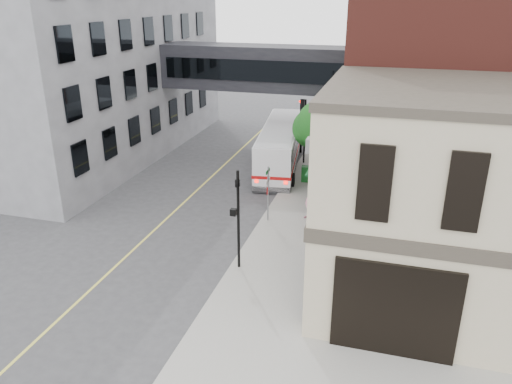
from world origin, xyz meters
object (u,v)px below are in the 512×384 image
Objects in this scene: pedestrian_c at (320,185)px; sandwich_board at (318,247)px; pedestrian_a at (327,174)px; bus at (280,144)px; pedestrian_b at (311,205)px; newspaper_box at (306,174)px.

sandwich_board is at bearing -85.45° from pedestrian_c.
pedestrian_a is at bearing 117.50° from sandwich_board.
bus reaches higher than pedestrian_b.
sandwich_board is (4.72, -12.32, -0.98)m from bus.
newspaper_box is (-1.35, 5.59, -0.31)m from pedestrian_b.
newspaper_box is (-1.35, 2.70, -0.40)m from pedestrian_c.
newspaper_box is at bearing 112.40° from pedestrian_c.
pedestrian_c is at bearing 120.30° from sandwich_board.
pedestrian_c is at bearing -104.91° from pedestrian_a.
bus is at bearing 119.68° from pedestrian_c.
bus is 13.23m from sandwich_board.
pedestrian_a reaches higher than newspaper_box.
pedestrian_a is 1.54m from newspaper_box.
pedestrian_c is 1.79× the size of newspaper_box.
sandwich_board is at bearing -65.52° from pedestrian_b.
bus is at bearing 132.62° from sandwich_board.
pedestrian_b is at bearing -66.28° from bus.
pedestrian_b is 0.90× the size of pedestrian_c.
pedestrian_b is 1.62× the size of newspaper_box.
pedestrian_b reaches higher than sandwich_board.
bus is 6.68× the size of pedestrian_b.
pedestrian_a is 2.26m from pedestrian_c.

